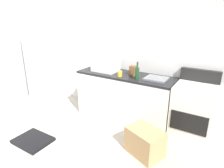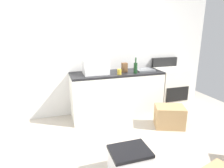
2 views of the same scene
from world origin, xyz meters
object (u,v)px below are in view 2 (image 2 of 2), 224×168
at_px(stove_oven, 169,88).
at_px(cardboard_box_small, 169,117).
at_px(coffee_mug, 119,72).
at_px(wine_bottle, 136,68).
at_px(microwave, 96,67).
at_px(storage_bin, 129,164).
at_px(knife_block, 124,67).

distance_m(stove_oven, cardboard_box_small, 0.94).
height_order(coffee_mug, cardboard_box_small, coffee_mug).
height_order(wine_bottle, cardboard_box_small, wine_bottle).
distance_m(stove_oven, coffee_mug, 1.34).
height_order(stove_oven, coffee_mug, stove_oven).
xyz_separation_m(microwave, storage_bin, (-0.01, -1.72, -0.84)).
xyz_separation_m(stove_oven, microwave, (-1.64, -0.01, 0.57)).
bearing_deg(stove_oven, wine_bottle, -168.73).
height_order(microwave, cardboard_box_small, microwave).
bearing_deg(storage_bin, coffee_mug, 74.75).
relative_size(stove_oven, cardboard_box_small, 2.18).
distance_m(coffee_mug, knife_block, 0.24).
height_order(stove_oven, storage_bin, stove_oven).
bearing_deg(knife_block, microwave, 179.37).
xyz_separation_m(coffee_mug, knife_block, (0.17, 0.17, 0.04)).
bearing_deg(microwave, wine_bottle, -13.17).
relative_size(stove_oven, coffee_mug, 11.00).
height_order(stove_oven, microwave, microwave).
bearing_deg(wine_bottle, knife_block, 133.89).
distance_m(microwave, cardboard_box_small, 1.63).
bearing_deg(coffee_mug, stove_oven, 8.32).
height_order(stove_oven, cardboard_box_small, stove_oven).
bearing_deg(knife_block, stove_oven, 0.75).
distance_m(stove_oven, storage_bin, 2.41).
relative_size(wine_bottle, cardboard_box_small, 0.59).
distance_m(stove_oven, microwave, 1.74).
distance_m(wine_bottle, knife_block, 0.23).
bearing_deg(microwave, storage_bin, -90.37).
bearing_deg(coffee_mug, knife_block, 44.73).
height_order(microwave, knife_block, microwave).
xyz_separation_m(knife_block, storage_bin, (-0.59, -1.71, -0.80)).
relative_size(microwave, wine_bottle, 1.53).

